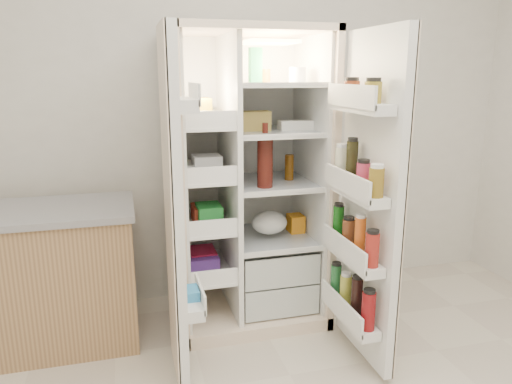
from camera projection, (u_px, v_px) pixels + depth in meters
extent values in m
cube|color=silver|center=(239.00, 102.00, 3.26)|extent=(4.00, 0.02, 2.70)
cube|color=beige|center=(235.00, 170.00, 3.29)|extent=(0.92, 0.04, 1.80)
cube|color=beige|center=(175.00, 185.00, 2.87)|extent=(0.04, 0.70, 1.80)
cube|color=beige|center=(313.00, 176.00, 3.09)|extent=(0.04, 0.70, 1.80)
cube|color=beige|center=(246.00, 30.00, 2.77)|extent=(0.92, 0.70, 0.04)
cube|color=beige|center=(247.00, 308.00, 3.19)|extent=(0.92, 0.70, 0.08)
cube|color=white|center=(236.00, 168.00, 3.26)|extent=(0.84, 0.02, 1.68)
cube|color=white|center=(180.00, 181.00, 2.87)|extent=(0.02, 0.62, 1.68)
cube|color=white|center=(309.00, 174.00, 3.08)|extent=(0.02, 0.62, 1.68)
cube|color=white|center=(229.00, 178.00, 2.95)|extent=(0.03, 0.62, 1.68)
cube|color=silver|center=(271.00, 286.00, 3.17)|extent=(0.47, 0.52, 0.19)
cube|color=silver|center=(271.00, 257.00, 3.12)|extent=(0.47, 0.52, 0.19)
cube|color=#FFD18C|center=(269.00, 42.00, 2.87)|extent=(0.30, 0.30, 0.02)
cube|color=white|center=(206.00, 268.00, 3.04)|extent=(0.28, 0.58, 0.02)
cube|color=white|center=(205.00, 223.00, 2.97)|extent=(0.28, 0.58, 0.02)
cube|color=white|center=(204.00, 175.00, 2.90)|extent=(0.28, 0.58, 0.02)
cube|color=white|center=(202.00, 125.00, 2.83)|extent=(0.28, 0.58, 0.02)
cube|color=silver|center=(270.00, 237.00, 3.11)|extent=(0.49, 0.58, 0.01)
cube|color=silver|center=(271.00, 182.00, 3.03)|extent=(0.49, 0.58, 0.01)
cube|color=silver|center=(271.00, 131.00, 2.95)|extent=(0.49, 0.58, 0.02)
cube|color=silver|center=(271.00, 84.00, 2.88)|extent=(0.49, 0.58, 0.02)
cube|color=#C21B45|center=(206.00, 259.00, 3.03)|extent=(0.16, 0.20, 0.10)
cube|color=green|center=(205.00, 212.00, 2.96)|extent=(0.14, 0.18, 0.12)
cube|color=silver|center=(203.00, 167.00, 2.89)|extent=(0.20, 0.22, 0.07)
cube|color=gold|center=(202.00, 111.00, 2.81)|extent=(0.15, 0.16, 0.14)
cube|color=purple|center=(206.00, 260.00, 3.03)|extent=(0.18, 0.20, 0.09)
cube|color=red|center=(205.00, 213.00, 2.96)|extent=(0.14, 0.18, 0.10)
cube|color=silver|center=(203.00, 163.00, 2.88)|extent=(0.16, 0.16, 0.12)
sphere|color=orange|center=(256.00, 302.00, 3.08)|extent=(0.07, 0.07, 0.07)
sphere|color=orange|center=(267.00, 298.00, 3.14)|extent=(0.07, 0.07, 0.07)
sphere|color=orange|center=(284.00, 299.00, 3.13)|extent=(0.07, 0.07, 0.07)
sphere|color=orange|center=(257.00, 292.00, 3.22)|extent=(0.07, 0.07, 0.07)
ellipsoid|color=#3A6923|center=(270.00, 254.00, 3.14)|extent=(0.26, 0.24, 0.11)
cylinder|color=#43140E|center=(265.00, 163.00, 2.83)|extent=(0.09, 0.09, 0.29)
cylinder|color=#66390B|center=(289.00, 167.00, 3.04)|extent=(0.06, 0.06, 0.16)
cube|color=#289250|center=(255.00, 65.00, 2.80)|extent=(0.07, 0.07, 0.20)
cylinder|color=white|center=(297.00, 75.00, 2.84)|extent=(0.10, 0.10, 0.09)
cylinder|color=#B17729|center=(265.00, 76.00, 3.00)|extent=(0.06, 0.06, 0.08)
cube|color=white|center=(297.00, 125.00, 2.94)|extent=(0.22, 0.09, 0.06)
cube|color=#A08940|center=(254.00, 121.00, 2.89)|extent=(0.19, 0.10, 0.12)
ellipsoid|color=silver|center=(269.00, 227.00, 3.05)|extent=(0.23, 0.20, 0.14)
cube|color=orange|center=(296.00, 223.00, 3.18)|extent=(0.09, 0.11, 0.11)
cube|color=white|center=(174.00, 210.00, 2.34)|extent=(0.05, 0.40, 1.72)
cube|color=beige|center=(169.00, 210.00, 2.33)|extent=(0.01, 0.40, 1.72)
cube|color=white|center=(192.00, 303.00, 2.48)|extent=(0.09, 0.32, 0.06)
cube|color=white|center=(185.00, 105.00, 2.24)|extent=(0.09, 0.32, 0.06)
cube|color=#338CCC|center=(192.00, 298.00, 2.47)|extent=(0.07, 0.12, 0.10)
cube|color=white|center=(370.00, 201.00, 2.51)|extent=(0.05, 0.58, 1.72)
cube|color=beige|center=(375.00, 200.00, 2.52)|extent=(0.01, 0.58, 1.72)
cube|color=white|center=(349.00, 315.00, 2.64)|extent=(0.11, 0.50, 0.05)
cube|color=white|center=(352.00, 257.00, 2.56)|extent=(0.11, 0.50, 0.05)
cube|color=white|center=(356.00, 192.00, 2.48)|extent=(0.11, 0.50, 0.05)
cube|color=white|center=(360.00, 107.00, 2.37)|extent=(0.11, 0.50, 0.05)
cylinder|color=maroon|center=(368.00, 311.00, 2.42)|extent=(0.07, 0.07, 0.20)
cylinder|color=black|center=(357.00, 298.00, 2.54)|extent=(0.06, 0.06, 0.22)
cylinder|color=#A4A637|center=(346.00, 291.00, 2.67)|extent=(0.06, 0.06, 0.18)
cylinder|color=#226733|center=(336.00, 281.00, 2.79)|extent=(0.06, 0.06, 0.19)
cylinder|color=maroon|center=(372.00, 250.00, 2.35)|extent=(0.07, 0.07, 0.17)
cylinder|color=#CC5518|center=(360.00, 237.00, 2.46)|extent=(0.06, 0.06, 0.21)
cylinder|color=brown|center=(348.00, 234.00, 2.59)|extent=(0.07, 0.07, 0.16)
cylinder|color=#125213|center=(338.00, 223.00, 2.71)|extent=(0.06, 0.06, 0.20)
cylinder|color=brown|center=(376.00, 183.00, 2.27)|extent=(0.07, 0.07, 0.14)
cylinder|color=#AA2B46|center=(363.00, 177.00, 2.39)|extent=(0.07, 0.07, 0.14)
cylinder|color=black|center=(352.00, 163.00, 2.50)|extent=(0.06, 0.06, 0.23)
cylinder|color=beige|center=(341.00, 164.00, 2.63)|extent=(0.06, 0.06, 0.18)
cylinder|color=olive|center=(373.00, 93.00, 2.24)|extent=(0.08, 0.08, 0.10)
cylinder|color=maroon|center=(352.00, 91.00, 2.45)|extent=(0.08, 0.08, 0.10)
cube|color=#A58052|center=(37.00, 281.00, 2.76)|extent=(1.09, 0.56, 0.78)
cube|color=gray|center=(28.00, 213.00, 2.66)|extent=(1.12, 0.60, 0.04)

